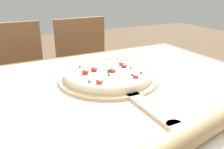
# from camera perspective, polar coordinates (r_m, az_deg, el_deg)

# --- Properties ---
(dining_table) EXTENTS (1.30, 0.97, 0.75)m
(dining_table) POSITION_cam_1_polar(r_m,az_deg,el_deg) (0.91, -0.61, -9.53)
(dining_table) COLOR brown
(dining_table) RESTS_ON ground_plane
(towel_cloth) EXTENTS (1.22, 0.89, 0.00)m
(towel_cloth) POSITION_cam_1_polar(r_m,az_deg,el_deg) (0.86, -0.63, -3.42)
(towel_cloth) COLOR silver
(towel_cloth) RESTS_ON dining_table
(pizza_peel) EXTENTS (0.39, 0.61, 0.01)m
(pizza_peel) POSITION_cam_1_polar(r_m,az_deg,el_deg) (0.91, -0.23, -1.25)
(pizza_peel) COLOR #D6B784
(pizza_peel) RESTS_ON towel_cloth
(pizza) EXTENTS (0.35, 0.35, 0.04)m
(pizza) POSITION_cam_1_polar(r_m,az_deg,el_deg) (0.93, -0.86, 0.29)
(pizza) COLOR beige
(pizza) RESTS_ON pizza_peel
(rolling_pin) EXTENTS (0.47, 0.12, 0.06)m
(rolling_pin) POSITION_cam_1_polar(r_m,az_deg,el_deg) (0.57, 16.71, -14.66)
(rolling_pin) COLOR tan
(rolling_pin) RESTS_ON towel_cloth
(chair_left) EXTENTS (0.41, 0.41, 0.88)m
(chair_left) POSITION_cam_1_polar(r_m,az_deg,el_deg) (1.66, -21.80, -1.71)
(chair_left) COLOR brown
(chair_left) RESTS_ON ground_plane
(chair_right) EXTENTS (0.42, 0.42, 0.88)m
(chair_right) POSITION_cam_1_polar(r_m,az_deg,el_deg) (1.76, -6.14, 0.94)
(chair_right) COLOR brown
(chair_right) RESTS_ON ground_plane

